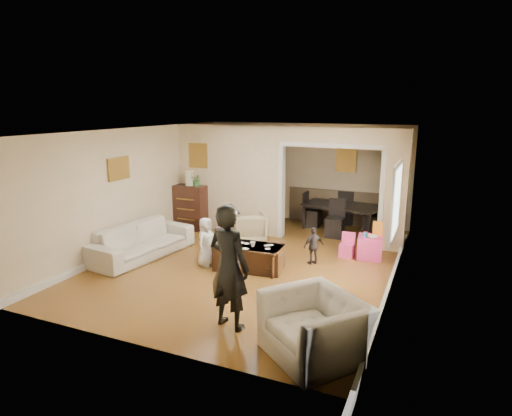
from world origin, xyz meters
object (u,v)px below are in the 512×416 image
at_px(armchair_front, 314,327).
at_px(cyan_cup, 365,235).
at_px(play_table, 370,247).
at_px(dining_table, 341,217).
at_px(armchair_back, 249,227).
at_px(coffee_cup, 253,244).
at_px(child_kneel_a, 206,242).
at_px(sofa, 142,241).
at_px(table_lamp, 190,178).
at_px(coffee_table, 249,257).
at_px(dresser, 191,207).
at_px(adult_person, 229,267).
at_px(child_kneel_b, 224,237).
at_px(child_toddler, 313,246).

bearing_deg(armchair_front, cyan_cup, 129.37).
distance_m(play_table, cyan_cup, 0.29).
height_order(armchair_front, dining_table, armchair_front).
bearing_deg(armchair_back, coffee_cup, 83.37).
bearing_deg(child_kneel_a, armchair_front, -126.52).
xyz_separation_m(sofa, play_table, (4.35, 1.74, -0.10)).
distance_m(cyan_cup, dining_table, 2.10).
height_order(coffee_cup, dining_table, dining_table).
xyz_separation_m(table_lamp, coffee_table, (2.49, -1.97, -1.06)).
xyz_separation_m(armchair_back, coffee_cup, (0.83, -1.68, 0.20)).
xyz_separation_m(cyan_cup, dining_table, (-0.91, 1.88, -0.18)).
bearing_deg(dining_table, coffee_table, -99.72).
bearing_deg(table_lamp, dresser, 0.00).
distance_m(dresser, table_lamp, 0.74).
relative_size(play_table, child_kneel_a, 0.50).
relative_size(armchair_back, adult_person, 0.40).
bearing_deg(dining_table, child_kneel_b, -112.18).
bearing_deg(dining_table, armchair_back, -128.03).
relative_size(armchair_front, dining_table, 0.64).
xyz_separation_m(child_kneel_a, child_toddler, (1.90, 0.90, -0.11)).
bearing_deg(dresser, child_kneel_a, -52.23).
height_order(coffee_table, child_toddler, child_toddler).
xyz_separation_m(sofa, child_kneel_b, (1.63, 0.51, 0.13)).
bearing_deg(child_toddler, sofa, -32.12).
relative_size(coffee_cup, cyan_cup, 1.30).
bearing_deg(child_kneel_a, adult_person, -140.79).
relative_size(coffee_cup, dining_table, 0.06).
distance_m(armchair_back, child_kneel_b, 1.33).
relative_size(armchair_back, coffee_table, 0.57).
xyz_separation_m(play_table, child_kneel_b, (-2.72, -1.23, 0.23)).
xyz_separation_m(sofa, child_kneel_a, (1.48, 0.06, 0.15)).
relative_size(play_table, cyan_cup, 6.04).
height_order(sofa, armchair_back, sofa).
height_order(armchair_front, child_kneel_a, child_kneel_a).
height_order(armchair_back, armchair_front, armchair_front).
height_order(sofa, table_lamp, table_lamp).
distance_m(armchair_back, dining_table, 2.45).
distance_m(armchair_front, adult_person, 1.42).
xyz_separation_m(dresser, table_lamp, (0.00, 0.00, 0.74)).
distance_m(armchair_front, play_table, 3.92).
distance_m(dining_table, child_toddler, 2.61).
relative_size(coffee_cup, child_kneel_a, 0.11).
distance_m(dresser, cyan_cup, 4.44).
relative_size(table_lamp, adult_person, 0.20).
relative_size(armchair_front, cyan_cup, 14.74).
relative_size(cyan_cup, child_toddler, 0.11).
bearing_deg(child_kneel_b, dining_table, -57.26).
distance_m(dining_table, child_kneel_b, 3.51).
bearing_deg(play_table, child_kneel_a, -149.66).
bearing_deg(child_kneel_b, coffee_table, -141.24).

